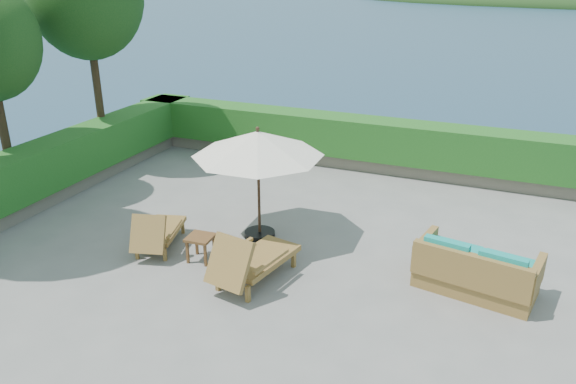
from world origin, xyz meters
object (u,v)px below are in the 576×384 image
at_px(side_table, 200,241).
at_px(wicker_loveseat, 475,272).
at_px(patio_umbrella, 258,145).
at_px(lounge_left, 157,232).
at_px(lounge_right, 251,260).

height_order(side_table, wicker_loveseat, wicker_loveseat).
relative_size(patio_umbrella, lounge_left, 1.98).
xyz_separation_m(lounge_right, side_table, (-1.19, 0.35, -0.04)).
distance_m(patio_umbrella, lounge_right, 2.31).
bearing_deg(wicker_loveseat, lounge_right, -151.39).
distance_m(patio_umbrella, lounge_left, 2.52).
bearing_deg(wicker_loveseat, patio_umbrella, -176.36).
bearing_deg(side_table, lounge_right, -16.41).
bearing_deg(lounge_right, lounge_left, -179.73).
xyz_separation_m(patio_umbrella, wicker_loveseat, (4.16, -0.50, -1.55)).
relative_size(patio_umbrella, lounge_right, 1.69).
distance_m(lounge_left, wicker_loveseat, 5.76).
bearing_deg(side_table, lounge_left, 176.05).
bearing_deg(side_table, patio_umbrella, 66.32).
relative_size(lounge_right, wicker_loveseat, 0.93).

